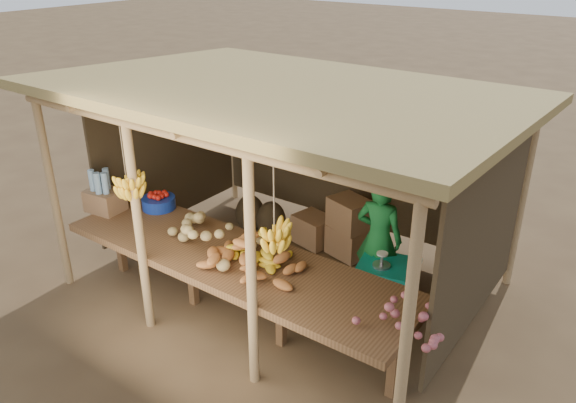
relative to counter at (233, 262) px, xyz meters
The scene contains 13 objects.
ground 1.20m from the counter, 90.00° to the left, with size 60.00×60.00×0.00m, color brown.
stall_structure 1.50m from the counter, 89.66° to the left, with size 4.70×3.50×2.43m.
counter is the anchor object (origin of this frame).
potato_heap 0.42m from the counter, behind, with size 1.11×0.67×0.37m, color tan, non-canonical shape.
sweet_potato_heap 0.37m from the counter, 13.24° to the right, with size 0.94×0.56×0.36m, color #B5682E, non-canonical shape.
onion_heap 1.92m from the counter, ahead, with size 0.79×0.48×0.36m, color #B0555A, non-canonical shape.
banana_pile 0.36m from the counter, 35.56° to the left, with size 0.54×0.33×0.34m, color yellow, non-canonical shape.
tomato_basin 1.50m from the counter, 166.19° to the left, with size 0.39×0.39×0.21m.
bottle_box 1.92m from the counter, behind, with size 0.43×0.36×0.51m.
vendor 1.63m from the counter, 54.56° to the left, with size 0.52×0.34×1.43m, color #19712E.
tarp_crate 1.69m from the counter, 44.36° to the left, with size 0.71×0.65×0.73m.
carton_stack 1.95m from the counter, 87.53° to the left, with size 1.09×0.49×0.77m.
burlap_sacks 2.18m from the counter, 121.00° to the left, with size 0.78×0.41×0.55m.
Camera 1 is at (3.27, -4.56, 3.65)m, focal length 35.00 mm.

